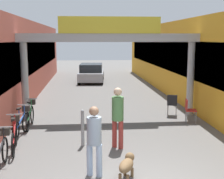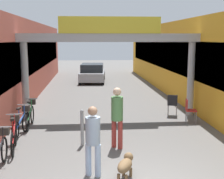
# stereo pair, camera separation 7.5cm
# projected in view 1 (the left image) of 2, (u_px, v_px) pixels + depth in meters

# --- Properties ---
(storefront_left) EXTENTS (3.00, 26.00, 4.05)m
(storefront_left) POSITION_uv_depth(u_px,v_px,m) (6.00, 60.00, 16.40)
(storefront_left) COLOR #B25142
(storefront_left) RESTS_ON ground_plane
(storefront_right) EXTENTS (3.00, 26.00, 4.05)m
(storefront_right) POSITION_uv_depth(u_px,v_px,m) (194.00, 59.00, 17.30)
(storefront_right) COLOR gold
(storefront_right) RESTS_ON ground_plane
(arcade_sign_gateway) EXTENTS (7.40, 0.47, 4.00)m
(arcade_sign_gateway) POSITION_uv_depth(u_px,v_px,m) (110.00, 47.00, 12.31)
(arcade_sign_gateway) COLOR #B2B2B2
(arcade_sign_gateway) RESTS_ON ground_plane
(pedestrian_with_dog) EXTENTS (0.45, 0.45, 1.65)m
(pedestrian_with_dog) POSITION_uv_depth(u_px,v_px,m) (94.00, 137.00, 7.12)
(pedestrian_with_dog) COLOR #A5BFE0
(pedestrian_with_dog) RESTS_ON ground_plane
(pedestrian_companion) EXTENTS (0.48, 0.48, 1.78)m
(pedestrian_companion) POSITION_uv_depth(u_px,v_px,m) (118.00, 114.00, 8.96)
(pedestrian_companion) COLOR #99332D
(pedestrian_companion) RESTS_ON ground_plane
(dog_on_leash) EXTENTS (0.53, 0.77, 0.54)m
(dog_on_leash) POSITION_uv_depth(u_px,v_px,m) (127.00, 165.00, 7.06)
(dog_on_leash) COLOR brown
(dog_on_leash) RESTS_ON ground_plane
(bicycle_black_nearest) EXTENTS (0.46, 1.69, 0.98)m
(bicycle_black_nearest) POSITION_uv_depth(u_px,v_px,m) (1.00, 152.00, 7.60)
(bicycle_black_nearest) COLOR black
(bicycle_black_nearest) RESTS_ON ground_plane
(bicycle_red_second) EXTENTS (0.46, 1.68, 0.98)m
(bicycle_red_second) POSITION_uv_depth(u_px,v_px,m) (15.00, 135.00, 8.93)
(bicycle_red_second) COLOR black
(bicycle_red_second) RESTS_ON ground_plane
(bicycle_blue_third) EXTENTS (0.46, 1.69, 0.98)m
(bicycle_blue_third) POSITION_uv_depth(u_px,v_px,m) (22.00, 123.00, 10.22)
(bicycle_blue_third) COLOR black
(bicycle_blue_third) RESTS_ON ground_plane
(bicycle_green_farthest) EXTENTS (0.46, 1.69, 0.98)m
(bicycle_green_farthest) POSITION_uv_depth(u_px,v_px,m) (30.00, 114.00, 11.31)
(bicycle_green_farthest) COLOR black
(bicycle_green_farthest) RESTS_ON ground_plane
(bollard_post_metal) EXTENTS (0.10, 0.10, 1.10)m
(bollard_post_metal) POSITION_uv_depth(u_px,v_px,m) (83.00, 127.00, 9.23)
(bollard_post_metal) COLOR gray
(bollard_post_metal) RESTS_ON ground_plane
(cafe_chair_red_nearer) EXTENTS (0.47, 0.47, 0.89)m
(cafe_chair_red_nearer) POSITION_uv_depth(u_px,v_px,m) (189.00, 108.00, 11.81)
(cafe_chair_red_nearer) COLOR gray
(cafe_chair_red_nearer) RESTS_ON ground_plane
(cafe_chair_black_farther) EXTENTS (0.50, 0.50, 0.89)m
(cafe_chair_black_farther) POSITION_uv_depth(u_px,v_px,m) (172.00, 103.00, 12.82)
(cafe_chair_black_farther) COLOR gray
(cafe_chair_black_farther) RESTS_ON ground_plane
(parked_car_silver) EXTENTS (2.04, 4.12, 1.33)m
(parked_car_silver) POSITION_uv_depth(u_px,v_px,m) (91.00, 73.00, 22.98)
(parked_car_silver) COLOR #99999E
(parked_car_silver) RESTS_ON ground_plane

